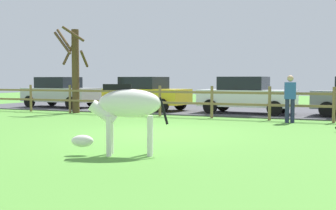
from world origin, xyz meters
TOP-DOWN VIEW (x-y plane):
  - ground_plane at (0.00, 0.00)m, footprint 60.00×60.00m
  - parking_asphalt at (0.00, 9.30)m, footprint 28.00×7.40m
  - paddock_fence at (-0.01, 5.00)m, footprint 22.08×0.11m
  - bare_tree at (-6.41, 5.09)m, footprint 1.55×1.45m
  - zebra at (0.87, -3.43)m, footprint 1.83×1.01m
  - parked_car_white at (0.78, 7.32)m, footprint 4.07×2.01m
  - parked_car_silver at (-9.02, 7.48)m, footprint 4.09×2.07m
  - parked_car_yellow at (-4.01, 7.37)m, footprint 4.16×2.23m
  - visitor_left_of_tree at (2.99, 4.38)m, footprint 0.41×0.31m

SIDE VIEW (x-z plane):
  - ground_plane at x=0.00m, z-range 0.00..0.00m
  - parking_asphalt at x=0.00m, z-range 0.00..0.05m
  - paddock_fence at x=-0.01m, z-range 0.09..1.34m
  - parked_car_white at x=0.78m, z-range 0.06..1.62m
  - parked_car_silver at x=-9.02m, z-range 0.06..1.62m
  - parked_car_yellow at x=-4.01m, z-range 0.06..1.62m
  - visitor_left_of_tree at x=2.99m, z-range 0.09..1.73m
  - zebra at x=0.87m, z-range 0.22..1.63m
  - bare_tree at x=-6.41m, z-range 0.15..3.95m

